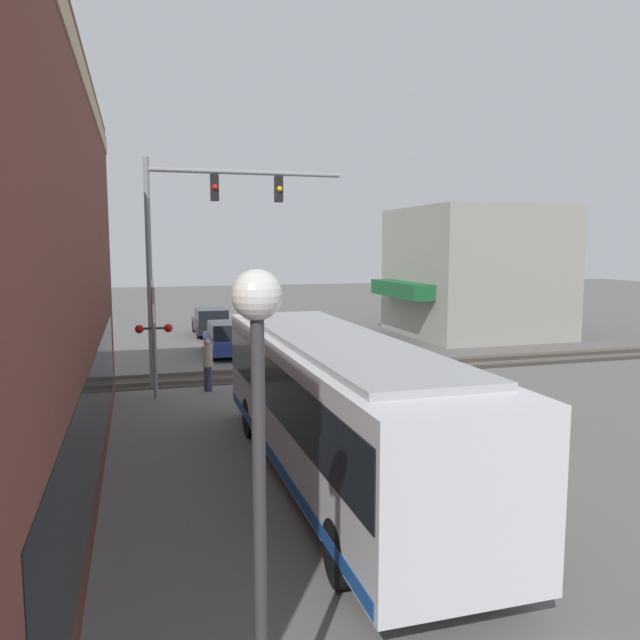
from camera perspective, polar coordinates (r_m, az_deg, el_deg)
name	(u,v)px	position (r m, az deg, el deg)	size (l,w,h in m)	color
ground_plane	(372,410)	(19.04, 4.75, -8.23)	(120.00, 120.00, 0.00)	#605E5B
shop_building	(474,272)	(35.70, 13.86, 4.29)	(8.44, 8.81, 6.98)	gray
city_bus	(334,402)	(13.10, 1.29, -7.47)	(11.47, 2.59, 3.09)	silver
traffic_signal_gantry	(200,226)	(22.11, -10.88, 8.47)	(0.42, 6.88, 7.87)	gray
crossing_signal	(154,328)	(20.67, -14.95, -0.75)	(1.41, 1.18, 3.81)	gray
streetlamp	(259,487)	(5.68, -5.58, -14.93)	(0.44, 0.44, 4.75)	#38383A
rail_track_near	(317,371)	(24.58, -0.30, -4.70)	(2.60, 60.00, 0.15)	#332D28
parked_car_blue	(228,340)	(28.57, -8.41, -1.79)	(4.28, 1.82, 1.50)	navy
parked_car_black	(211,323)	(35.09, -9.92, -0.24)	(4.27, 1.82, 1.47)	black
pedestrian_at_crossing	(208,364)	(21.59, -10.24, -4.02)	(0.34, 0.34, 1.79)	#2D3351
pedestrian_near_bus	(421,426)	(14.56, 9.22, -9.53)	(0.34, 0.34, 1.69)	#473828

